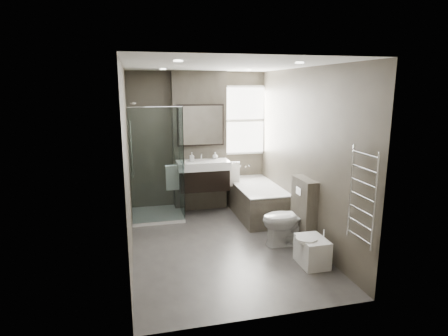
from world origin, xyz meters
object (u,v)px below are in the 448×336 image
object	(u,v)px
bidet	(312,251)
toilet	(288,219)
vanity	(203,175)
bathtub	(256,199)

from	to	relation	value
bidet	toilet	bearing A→B (deg)	93.69
vanity	toilet	bearing A→B (deg)	-59.89
toilet	bidet	world-z (taller)	toilet
vanity	bathtub	size ratio (longest dim) A/B	0.59
bathtub	vanity	bearing A→B (deg)	160.63
bathtub	bidet	bearing A→B (deg)	-87.48
bathtub	bidet	xyz separation A→B (m)	(0.09, -2.04, -0.12)
vanity	bidet	distance (m)	2.63
vanity	bathtub	distance (m)	1.07
toilet	vanity	bearing A→B (deg)	-146.17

